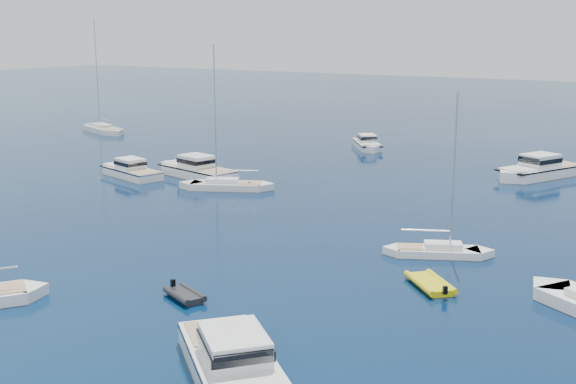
% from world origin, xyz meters
% --- Properties ---
extents(ground, '(400.00, 400.00, 0.00)m').
position_xyz_m(ground, '(0.00, 0.00, 0.00)').
color(ground, '#082B4F').
rests_on(ground, ground).
extents(motor_cruiser_centre, '(11.38, 5.81, 2.86)m').
position_xyz_m(motor_cruiser_centre, '(-19.69, 35.84, 0.00)').
color(motor_cruiser_centre, white).
rests_on(motor_cruiser_centre, ground).
extents(motor_cruiser_far_l, '(9.77, 5.42, 2.45)m').
position_xyz_m(motor_cruiser_far_l, '(-25.46, 32.36, 0.00)').
color(motor_cruiser_far_l, white).
rests_on(motor_cruiser_far_l, ground).
extents(motor_cruiser_distant, '(8.27, 11.99, 3.05)m').
position_xyz_m(motor_cruiser_distant, '(10.60, 53.42, 0.00)').
color(motor_cruiser_distant, white).
rests_on(motor_cruiser_distant, ground).
extents(motor_cruiser_horizon, '(7.22, 8.49, 2.26)m').
position_xyz_m(motor_cruiser_horizon, '(-12.21, 61.40, 0.00)').
color(motor_cruiser_horizon, white).
rests_on(motor_cruiser_horizon, ground).
extents(sailboat_mid_l, '(9.68, 6.33, 14.02)m').
position_xyz_m(sailboat_mid_l, '(-13.37, 32.47, 0.00)').
color(sailboat_mid_l, silver).
rests_on(sailboat_mid_l, ground).
extents(sailboat_centre, '(7.88, 5.08, 11.39)m').
position_xyz_m(sailboat_centre, '(11.05, 22.66, 0.00)').
color(sailboat_centre, white).
rests_on(sailboat_centre, ground).
extents(sailboat_far_l, '(11.73, 7.11, 16.85)m').
position_xyz_m(sailboat_far_l, '(-51.75, 55.22, 0.00)').
color(sailboat_far_l, silver).
rests_on(sailboat_far_l, ground).
extents(tender_yellow, '(4.33, 4.36, 0.95)m').
position_xyz_m(tender_yellow, '(12.80, 16.44, 0.00)').
color(tender_yellow, yellow).
rests_on(tender_yellow, ground).
extents(tender_grey_near, '(3.32, 2.70, 0.95)m').
position_xyz_m(tender_grey_near, '(1.61, 7.46, 0.00)').
color(tender_grey_near, black).
rests_on(tender_grey_near, ground).
extents(tender_grey_far, '(4.08, 3.20, 0.95)m').
position_xyz_m(tender_grey_far, '(-12.95, 32.57, 0.00)').
color(tender_grey_far, black).
rests_on(tender_grey_far, ground).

